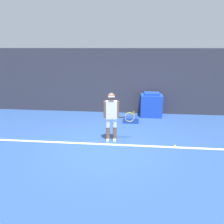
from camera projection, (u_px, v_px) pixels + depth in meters
name	position (u px, v px, depth m)	size (l,w,h in m)	color
ground_plane	(105.00, 145.00, 6.75)	(24.00, 24.00, 0.00)	#2D5193
back_wall	(115.00, 81.00, 9.71)	(24.00, 0.10, 2.85)	#383842
court_baseline	(106.00, 144.00, 6.77)	(21.60, 0.10, 0.01)	white
tennis_player	(112.00, 115.00, 6.81)	(0.97, 0.31, 1.57)	brown
tennis_ball	(175.00, 146.00, 6.60)	(0.07, 0.07, 0.07)	#D1E533
covered_chair	(151.00, 105.00, 9.41)	(0.91, 0.67, 1.05)	blue
equipment_bag	(131.00, 120.00, 8.73)	(0.61, 0.36, 0.21)	#1E3D99
water_bottle	(134.00, 113.00, 9.60)	(0.07, 0.07, 0.23)	orange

